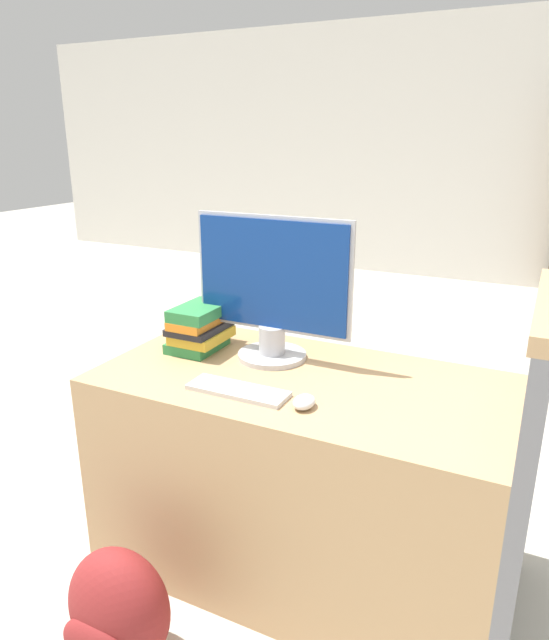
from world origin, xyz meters
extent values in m
plane|color=#BCB7A8|center=(0.00, 0.00, 0.00)|extent=(20.00, 20.00, 0.00)
cube|color=silver|center=(0.00, 5.35, 1.40)|extent=(12.00, 0.06, 2.80)
cube|color=tan|center=(0.00, 0.37, 0.39)|extent=(1.43, 0.75, 0.78)
cube|color=slate|center=(0.74, 0.37, 0.56)|extent=(0.05, 0.74, 1.11)
cylinder|color=#B7B7BC|center=(-0.18, 0.49, 0.79)|extent=(0.26, 0.26, 0.02)
cylinder|color=#B7B7BC|center=(-0.18, 0.49, 0.85)|extent=(0.10, 0.10, 0.11)
cube|color=#B7B7BC|center=(-0.18, 0.50, 1.10)|extent=(0.61, 0.01, 0.43)
cube|color=navy|center=(-0.18, 0.49, 1.10)|extent=(0.59, 0.02, 0.40)
cube|color=silver|center=(-0.14, 0.17, 0.79)|extent=(0.34, 0.11, 0.02)
ellipsoid|color=silver|center=(0.10, 0.16, 0.80)|extent=(0.07, 0.09, 0.04)
cube|color=#2D7F42|center=(-0.48, 0.45, 0.80)|extent=(0.17, 0.22, 0.04)
cube|color=gold|center=(-0.46, 0.45, 0.84)|extent=(0.18, 0.23, 0.04)
cube|color=#232328|center=(-0.47, 0.46, 0.87)|extent=(0.17, 0.27, 0.03)
cube|color=orange|center=(-0.47, 0.46, 0.90)|extent=(0.14, 0.27, 0.03)
cube|color=#2D7F42|center=(-0.46, 0.45, 0.94)|extent=(0.15, 0.24, 0.04)
ellipsoid|color=maroon|center=(-0.33, -0.27, 0.20)|extent=(0.34, 0.25, 0.39)
camera|label=1|loc=(0.72, -1.31, 1.59)|focal=32.00mm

